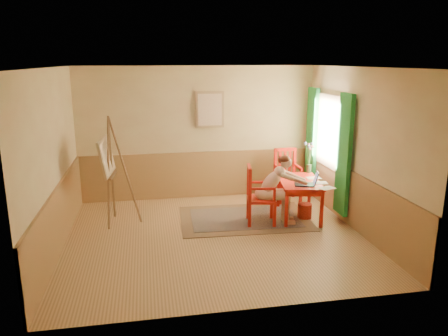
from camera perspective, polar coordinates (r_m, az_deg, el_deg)
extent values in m
cube|color=tan|center=(7.41, -1.15, -9.09)|extent=(5.00, 4.50, 0.02)
cube|color=white|center=(6.81, -1.27, 13.27)|extent=(5.00, 4.50, 0.02)
cube|color=tan|center=(9.17, -3.47, 4.62)|extent=(5.00, 0.02, 2.80)
cube|color=tan|center=(4.83, 3.07, -4.10)|extent=(5.00, 0.02, 2.80)
cube|color=tan|center=(7.04, -21.82, 0.70)|extent=(0.02, 4.50, 2.80)
cube|color=tan|center=(7.77, 17.40, 2.26)|extent=(0.02, 4.50, 2.80)
cube|color=#A0774A|center=(9.34, -3.36, -0.87)|extent=(5.00, 0.04, 1.00)
cube|color=#A0774A|center=(7.28, -20.94, -6.19)|extent=(0.04, 4.50, 1.00)
cube|color=#A0774A|center=(7.98, 16.74, -4.08)|extent=(0.04, 4.50, 1.00)
cube|color=white|center=(8.70, 13.92, 4.71)|extent=(0.02, 1.00, 1.30)
cube|color=tan|center=(8.69, 13.80, 4.71)|extent=(0.03, 1.12, 1.42)
cube|color=#248E31|center=(8.03, 15.59, 1.66)|extent=(0.08, 0.45, 2.20)
cube|color=#248E31|center=(9.43, 11.50, 3.69)|extent=(0.08, 0.45, 2.20)
cube|color=tan|center=(9.09, -1.90, 7.73)|extent=(0.60, 0.04, 0.76)
cube|color=beige|center=(9.06, -1.87, 7.71)|extent=(0.50, 0.02, 0.66)
cube|color=#8C7251|center=(8.19, 2.75, -6.67)|extent=(2.47, 1.71, 0.01)
cube|color=black|center=(8.19, 2.75, -6.61)|extent=(2.05, 1.29, 0.01)
cube|color=red|center=(8.19, 9.95, -1.76)|extent=(0.92, 1.31, 0.04)
cube|color=red|center=(8.21, 9.93, -2.23)|extent=(0.80, 1.19, 0.10)
cube|color=red|center=(7.73, 8.25, -5.47)|extent=(0.06, 0.06, 0.68)
cube|color=red|center=(7.84, 12.80, -5.38)|extent=(0.06, 0.06, 0.68)
cube|color=red|center=(8.76, 7.22, -3.05)|extent=(0.06, 0.06, 0.68)
cube|color=red|center=(8.87, 11.23, -3.01)|extent=(0.06, 0.06, 0.68)
cube|color=red|center=(7.84, 4.94, -4.14)|extent=(0.57, 0.55, 0.05)
cube|color=red|center=(7.70, 3.40, -6.37)|extent=(0.06, 0.06, 0.44)
cube|color=red|center=(7.74, 6.69, -6.32)|extent=(0.06, 0.06, 0.44)
cube|color=red|center=(8.09, 3.19, -5.32)|extent=(0.06, 0.06, 0.44)
cube|color=red|center=(8.14, 6.31, -5.29)|extent=(0.06, 0.06, 0.44)
cube|color=red|center=(7.52, 3.47, -2.34)|extent=(0.06, 0.06, 0.59)
cube|color=red|center=(7.92, 3.24, -1.47)|extent=(0.06, 0.06, 0.59)
cube|color=red|center=(7.65, 3.38, 0.01)|extent=(0.13, 0.48, 0.06)
cube|color=red|center=(7.62, 3.41, -2.24)|extent=(0.04, 0.05, 0.49)
cube|color=red|center=(7.73, 3.35, -2.01)|extent=(0.04, 0.05, 0.49)
cube|color=red|center=(7.83, 3.29, -1.79)|extent=(0.04, 0.05, 0.49)
cube|color=red|center=(7.56, 5.14, -2.76)|extent=(0.44, 0.12, 0.04)
cube|color=red|center=(7.62, 6.69, -3.60)|extent=(0.05, 0.05, 0.24)
cube|color=red|center=(7.96, 4.83, -1.88)|extent=(0.44, 0.12, 0.04)
cube|color=red|center=(8.02, 6.31, -2.68)|extent=(0.05, 0.05, 0.24)
cube|color=red|center=(9.16, 8.43, -1.49)|extent=(0.48, 0.51, 0.05)
cube|color=red|center=(9.37, 6.69, -2.65)|extent=(0.06, 0.06, 0.44)
cube|color=red|center=(8.96, 7.54, -3.46)|extent=(0.06, 0.06, 0.44)
cube|color=red|center=(9.50, 9.16, -2.50)|extent=(0.06, 0.06, 0.44)
cube|color=red|center=(9.10, 10.11, -3.29)|extent=(0.06, 0.06, 0.44)
cube|color=red|center=(9.22, 6.80, 0.77)|extent=(0.06, 0.06, 0.60)
cube|color=red|center=(9.36, 9.30, 0.87)|extent=(0.06, 0.06, 0.60)
cube|color=red|center=(9.23, 8.11, 2.44)|extent=(0.48, 0.06, 0.07)
cube|color=red|center=(9.26, 7.41, 0.69)|extent=(0.05, 0.03, 0.49)
cube|color=red|center=(9.29, 8.05, 0.72)|extent=(0.05, 0.03, 0.49)
cube|color=red|center=(9.33, 8.69, 0.75)|extent=(0.05, 0.03, 0.49)
cube|color=red|center=(9.03, 7.20, 0.07)|extent=(0.05, 0.45, 0.04)
cube|color=red|center=(8.86, 7.60, -1.02)|extent=(0.04, 0.04, 0.24)
cube|color=red|center=(9.16, 9.76, 0.19)|extent=(0.05, 0.45, 0.04)
cube|color=red|center=(9.00, 10.19, -0.88)|extent=(0.04, 0.04, 0.24)
ellipsoid|color=beige|center=(7.81, 5.12, -3.43)|extent=(0.34, 0.40, 0.23)
cylinder|color=beige|center=(7.76, 6.75, -3.69)|extent=(0.47, 0.23, 0.16)
cylinder|color=beige|center=(7.93, 6.58, -3.29)|extent=(0.47, 0.23, 0.16)
cylinder|color=beige|center=(7.87, 8.23, -5.50)|extent=(0.13, 0.13, 0.51)
cylinder|color=beige|center=(8.04, 8.03, -5.07)|extent=(0.13, 0.13, 0.51)
cube|color=beige|center=(7.97, 8.62, -7.18)|extent=(0.22, 0.12, 0.07)
cube|color=beige|center=(8.13, 8.41, -6.72)|extent=(0.22, 0.12, 0.07)
ellipsoid|color=beige|center=(7.77, 6.26, -1.84)|extent=(0.53, 0.37, 0.53)
ellipsoid|color=beige|center=(7.74, 7.40, -0.46)|extent=(0.25, 0.33, 0.18)
sphere|color=beige|center=(7.71, 8.21, 0.72)|extent=(0.23, 0.23, 0.20)
ellipsoid|color=#602817|center=(7.70, 8.07, 1.14)|extent=(0.22, 0.23, 0.14)
sphere|color=#602817|center=(7.69, 7.49, 1.06)|extent=(0.12, 0.12, 0.11)
cylinder|color=beige|center=(7.62, 8.25, -1.14)|extent=(0.24, 0.15, 0.15)
cylinder|color=beige|center=(7.70, 9.87, -1.68)|extent=(0.30, 0.10, 0.17)
sphere|color=beige|center=(7.64, 8.96, -1.39)|extent=(0.10, 0.10, 0.09)
sphere|color=beige|center=(7.77, 10.76, -1.97)|extent=(0.09, 0.09, 0.07)
cylinder|color=beige|center=(7.91, 7.92, -0.57)|extent=(0.23, 0.10, 0.15)
cylinder|color=beige|center=(7.95, 9.53, -1.18)|extent=(0.30, 0.19, 0.17)
sphere|color=beige|center=(7.94, 8.58, -0.78)|extent=(0.10, 0.10, 0.09)
sphere|color=beige|center=(7.95, 10.49, -1.59)|extent=(0.09, 0.09, 0.07)
cube|color=#1E2338|center=(7.89, 10.57, -2.16)|extent=(0.40, 0.33, 0.02)
cube|color=#2D3342|center=(7.89, 10.57, -2.13)|extent=(0.34, 0.27, 0.00)
cube|color=#1E2338|center=(7.88, 12.07, -1.33)|extent=(0.14, 0.26, 0.23)
cube|color=#99BFF2|center=(7.88, 11.98, -1.36)|extent=(0.11, 0.21, 0.19)
cube|color=white|center=(7.79, 13.47, -2.59)|extent=(0.32, 0.27, 0.00)
cube|color=white|center=(8.39, 11.77, -1.29)|extent=(0.27, 0.20, 0.00)
cube|color=white|center=(8.39, 8.84, -1.17)|extent=(0.33, 0.29, 0.00)
cube|color=white|center=(8.09, 12.59, -1.92)|extent=(0.29, 0.23, 0.00)
cylinder|color=#3F724C|center=(8.77, 11.16, -0.06)|extent=(0.10, 0.10, 0.16)
cylinder|color=#3F7233|center=(8.76, 10.96, 1.77)|extent=(0.06, 0.13, 0.43)
sphere|color=#728CD8|center=(8.77, 10.73, 3.22)|extent=(0.07, 0.07, 0.07)
cylinder|color=#3F7233|center=(8.66, 11.17, 1.70)|extent=(0.07, 0.09, 0.45)
sphere|color=pink|center=(8.57, 11.17, 3.11)|extent=(0.05, 0.05, 0.04)
cylinder|color=#3F7233|center=(8.74, 11.26, 1.41)|extent=(0.03, 0.05, 0.33)
sphere|color=pink|center=(8.73, 11.34, 2.50)|extent=(0.06, 0.06, 0.05)
cylinder|color=#3F7233|center=(8.65, 11.17, 1.57)|extent=(0.08, 0.13, 0.42)
sphere|color=#728CD8|center=(8.54, 11.16, 2.85)|extent=(0.06, 0.06, 0.06)
cylinder|color=#3F7233|center=(8.77, 11.42, 1.56)|extent=(0.10, 0.09, 0.37)
sphere|color=pink|center=(8.78, 11.65, 2.81)|extent=(0.06, 0.06, 0.05)
cylinder|color=#3F7233|center=(8.74, 11.34, 1.56)|extent=(0.06, 0.05, 0.38)
sphere|color=pink|center=(8.73, 11.49, 2.81)|extent=(0.05, 0.05, 0.05)
cylinder|color=#3F7233|center=(8.77, 11.38, 1.76)|extent=(0.09, 0.10, 0.43)
sphere|color=#728CD8|center=(8.78, 11.57, 3.19)|extent=(0.05, 0.05, 0.05)
cylinder|color=red|center=(8.31, 10.62, -5.61)|extent=(0.29, 0.29, 0.28)
cylinder|color=brown|center=(7.81, -15.04, -0.67)|extent=(0.13, 0.36, 1.97)
cylinder|color=brown|center=(8.11, -14.64, -0.09)|extent=(0.06, 0.36, 1.97)
cylinder|color=brown|center=(7.91, -12.94, -0.34)|extent=(0.52, 0.09, 1.98)
cylinder|color=brown|center=(7.98, -14.99, -0.93)|extent=(0.09, 0.55, 0.03)
cube|color=brown|center=(7.97, -14.54, -0.92)|extent=(0.13, 0.60, 0.03)
cube|color=tan|center=(7.91, -15.33, 1.49)|extent=(0.24, 0.88, 0.66)
cube|color=beige|center=(7.90, -15.17, 1.49)|extent=(0.19, 0.79, 0.57)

